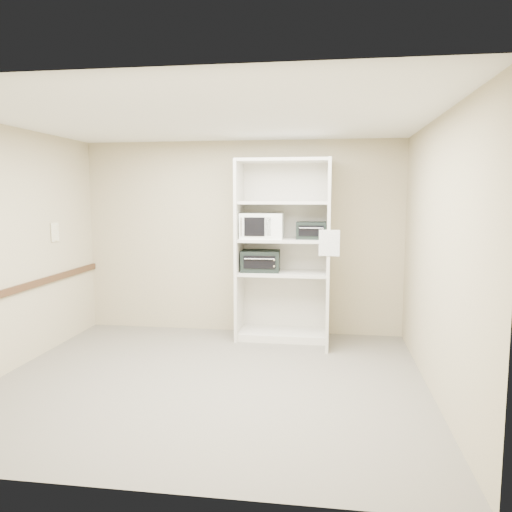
# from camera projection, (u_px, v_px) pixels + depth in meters

# --- Properties ---
(floor) EXTENTS (4.50, 4.00, 0.01)m
(floor) POSITION_uv_depth(u_px,v_px,m) (210.00, 381.00, 5.26)
(floor) COLOR #655F56
(floor) RESTS_ON ground
(ceiling) EXTENTS (4.50, 4.00, 0.01)m
(ceiling) POSITION_uv_depth(u_px,v_px,m) (206.00, 119.00, 4.93)
(ceiling) COLOR white
(wall_back) EXTENTS (4.50, 0.02, 2.70)m
(wall_back) POSITION_uv_depth(u_px,v_px,m) (242.00, 238.00, 7.06)
(wall_back) COLOR tan
(wall_back) RESTS_ON ground
(wall_front) EXTENTS (4.50, 0.02, 2.70)m
(wall_front) POSITION_uv_depth(u_px,v_px,m) (132.00, 290.00, 3.13)
(wall_front) COLOR tan
(wall_front) RESTS_ON ground
(wall_left) EXTENTS (0.02, 4.00, 2.70)m
(wall_left) POSITION_uv_depth(u_px,v_px,m) (6.00, 250.00, 5.42)
(wall_left) COLOR tan
(wall_left) RESTS_ON ground
(wall_right) EXTENTS (0.02, 4.00, 2.70)m
(wall_right) POSITION_uv_depth(u_px,v_px,m) (437.00, 258.00, 4.78)
(wall_right) COLOR tan
(wall_right) RESTS_ON ground
(shelving_unit) EXTENTS (1.24, 0.92, 2.42)m
(shelving_unit) POSITION_uv_depth(u_px,v_px,m) (287.00, 256.00, 6.70)
(shelving_unit) COLOR silver
(shelving_unit) RESTS_ON floor
(microwave) EXTENTS (0.57, 0.44, 0.34)m
(microwave) POSITION_uv_depth(u_px,v_px,m) (262.00, 226.00, 6.68)
(microwave) COLOR white
(microwave) RESTS_ON shelving_unit
(toaster_oven_upper) EXTENTS (0.40, 0.30, 0.23)m
(toaster_oven_upper) POSITION_uv_depth(u_px,v_px,m) (311.00, 230.00, 6.60)
(toaster_oven_upper) COLOR black
(toaster_oven_upper) RESTS_ON shelving_unit
(toaster_oven_lower) EXTENTS (0.53, 0.41, 0.28)m
(toaster_oven_lower) POSITION_uv_depth(u_px,v_px,m) (261.00, 261.00, 6.76)
(toaster_oven_lower) COLOR black
(toaster_oven_lower) RESTS_ON shelving_unit
(paper_sign) EXTENTS (0.24, 0.03, 0.31)m
(paper_sign) POSITION_uv_depth(u_px,v_px,m) (329.00, 243.00, 5.97)
(paper_sign) COLOR white
(paper_sign) RESTS_ON shelving_unit
(chair_rail) EXTENTS (0.04, 3.98, 0.08)m
(chair_rail) POSITION_uv_depth(u_px,v_px,m) (11.00, 291.00, 5.47)
(chair_rail) COLOR #3E2617
(chair_rail) RESTS_ON wall_left
(wall_poster) EXTENTS (0.01, 0.17, 0.24)m
(wall_poster) POSITION_uv_depth(u_px,v_px,m) (55.00, 232.00, 6.35)
(wall_poster) COLOR white
(wall_poster) RESTS_ON wall_left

